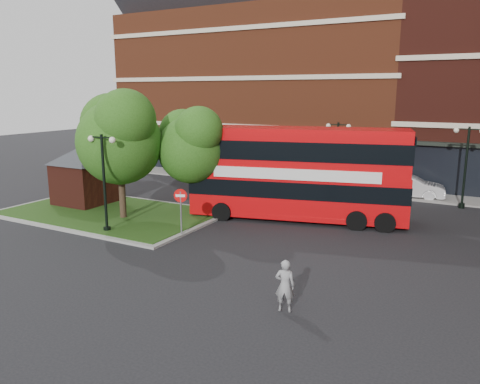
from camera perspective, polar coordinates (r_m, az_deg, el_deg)
The scene contains 15 objects.
ground at distance 21.35m, azimuth -5.52°, elevation -7.16°, with size 120.00×120.00×0.00m, color black.
pavement_far at distance 35.72m, azimuth 9.44°, elevation 0.71°, with size 44.00×3.00×0.12m, color slate.
terrace_far_left at distance 45.02m, azimuth 3.16°, elevation 12.08°, with size 26.00×12.00×14.00m, color brown.
traffic_island at distance 28.46m, azimuth -15.56°, elevation -2.49°, with size 12.60×7.60×0.15m.
kiosk at distance 30.81m, azimuth -18.54°, elevation 2.70°, with size 6.51×6.51×3.60m.
tree_island_west at distance 26.41m, azimuth -14.58°, elevation 6.89°, with size 5.40×4.71×7.21m.
tree_island_east at distance 26.50m, azimuth -6.01°, elevation 6.03°, with size 4.46×3.90×6.29m.
lamp_island at distance 24.21m, azimuth -16.25°, elevation 1.65°, with size 1.72×0.36×5.00m.
lamp_far_left at distance 32.79m, azimuth 11.75°, elevation 4.51°, with size 1.72×0.36×5.00m.
lamp_far_right at distance 31.44m, azimuth 25.84°, elevation 3.24°, with size 1.72×0.36×5.00m.
bus at distance 25.96m, azimuth 7.06°, elevation 3.00°, with size 12.07×5.42×4.49m.
woman at distance 15.51m, azimuth 5.50°, elevation -11.29°, with size 0.64×0.42×1.76m, color gray.
car_silver at distance 35.63m, azimuth 6.97°, elevation 1.91°, with size 1.80×4.47×1.52m, color silver.
car_white at distance 33.57m, azimuth 19.84°, elevation 0.66°, with size 1.63×4.68×1.54m, color silver.
no_entry_sign at distance 23.04m, azimuth -7.24°, elevation -1.30°, with size 0.64×0.28×2.41m.
Camera 1 is at (11.39, -16.63, 7.03)m, focal length 35.00 mm.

